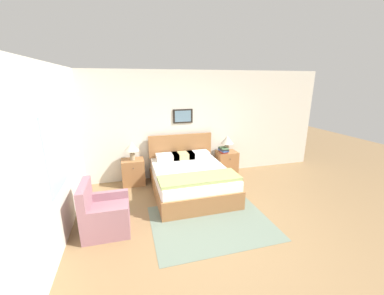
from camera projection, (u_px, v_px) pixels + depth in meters
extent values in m
plane|color=olive|center=(230.00, 237.00, 3.68)|extent=(16.00, 16.00, 0.00)
cube|color=beige|center=(187.00, 125.00, 5.81)|extent=(7.26, 0.06, 2.60)
cube|color=black|center=(183.00, 116.00, 5.69)|extent=(0.48, 0.02, 0.34)
cube|color=slate|center=(183.00, 116.00, 5.68)|extent=(0.40, 0.00, 0.27)
cube|color=beige|center=(64.00, 146.00, 3.91)|extent=(0.06, 5.06, 2.60)
cube|color=#9EBCDB|center=(62.00, 145.00, 3.63)|extent=(0.02, 1.63, 1.09)
cube|color=slate|center=(211.00, 222.00, 4.04)|extent=(2.02, 1.59, 0.01)
cube|color=#936038|center=(191.00, 186.00, 5.10)|extent=(1.57, 1.95, 0.28)
cube|color=#936038|center=(205.00, 199.00, 4.18)|extent=(1.57, 0.06, 0.08)
cube|color=white|center=(191.00, 175.00, 5.02)|extent=(1.50, 1.87, 0.27)
cube|color=#936038|center=(181.00, 145.00, 5.79)|extent=(1.57, 0.06, 0.54)
cube|color=#8E9E5B|center=(199.00, 178.00, 4.42)|extent=(1.54, 0.55, 0.06)
cube|color=white|center=(167.00, 157.00, 5.53)|extent=(0.52, 0.32, 0.14)
cube|color=white|center=(198.00, 154.00, 5.73)|extent=(0.52, 0.32, 0.14)
cube|color=tan|center=(183.00, 156.00, 5.63)|extent=(0.52, 0.32, 0.14)
cube|color=#8E606B|center=(107.00, 219.00, 3.80)|extent=(0.71, 0.73, 0.39)
cube|color=#8E606B|center=(85.00, 198.00, 3.62)|extent=(0.13, 0.72, 0.45)
cube|color=#8E606B|center=(107.00, 195.00, 4.02)|extent=(0.70, 0.11, 0.14)
cube|color=#8E606B|center=(104.00, 215.00, 3.44)|extent=(0.70, 0.11, 0.14)
cube|color=#936038|center=(133.00, 172.00, 5.47)|extent=(0.51, 0.40, 0.60)
sphere|color=#332D28|center=(133.00, 168.00, 5.23)|extent=(0.02, 0.02, 0.02)
cube|color=#936038|center=(227.00, 163.00, 6.08)|extent=(0.51, 0.40, 0.60)
sphere|color=#332D28|center=(230.00, 159.00, 5.84)|extent=(0.02, 0.02, 0.02)
cylinder|color=gray|center=(132.00, 157.00, 5.36)|extent=(0.11, 0.11, 0.16)
cylinder|color=gray|center=(132.00, 152.00, 5.33)|extent=(0.02, 0.02, 0.06)
cone|color=beige|center=(132.00, 146.00, 5.29)|extent=(0.32, 0.32, 0.20)
cylinder|color=gray|center=(227.00, 149.00, 5.97)|extent=(0.11, 0.11, 0.16)
cylinder|color=gray|center=(227.00, 145.00, 5.94)|extent=(0.02, 0.02, 0.06)
cone|color=beige|center=(227.00, 140.00, 5.90)|extent=(0.32, 0.32, 0.20)
cube|color=#B7332D|center=(223.00, 152.00, 5.93)|extent=(0.15, 0.22, 0.04)
cube|color=#335693|center=(224.00, 150.00, 5.92)|extent=(0.21, 0.29, 0.04)
cube|color=#232328|center=(224.00, 149.00, 5.91)|extent=(0.23, 0.28, 0.03)
cube|color=#4C7551|center=(224.00, 148.00, 5.90)|extent=(0.18, 0.26, 0.02)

